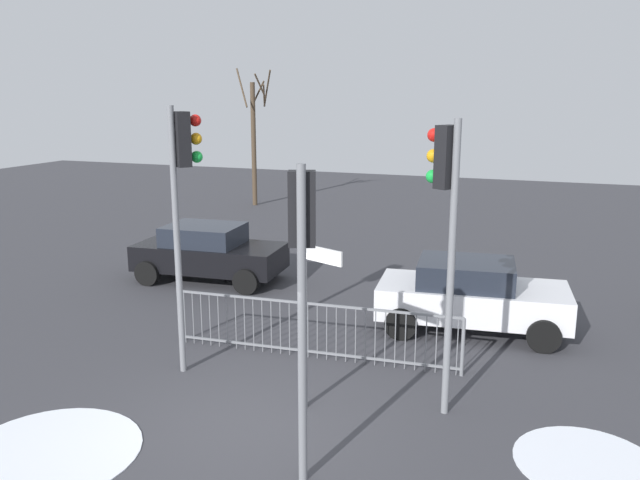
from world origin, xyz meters
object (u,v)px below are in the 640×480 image
(traffic_light_foreground_right, at_px, (302,252))
(bare_tree_left, at_px, (254,137))
(traffic_light_rear_left, at_px, (446,202))
(car_black_far, at_px, (209,252))
(direction_sign_post, at_px, (307,310))
(traffic_light_rear_right, at_px, (182,181))
(car_white_trailing, at_px, (471,294))

(traffic_light_foreground_right, bearing_deg, bare_tree_left, 98.12)
(traffic_light_rear_left, bearing_deg, car_black_far, 83.78)
(bare_tree_left, bearing_deg, direction_sign_post, -61.86)
(car_black_far, xyz_separation_m, bare_tree_left, (-3.94, 10.98, 2.20))
(direction_sign_post, xyz_separation_m, bare_tree_left, (-8.91, 16.65, 1.36))
(traffic_light_rear_right, relative_size, direction_sign_post, 1.61)
(car_black_far, bearing_deg, car_white_trailing, -15.24)
(traffic_light_rear_left, bearing_deg, traffic_light_foreground_right, -179.90)
(car_black_far, relative_size, bare_tree_left, 0.67)
(car_white_trailing, relative_size, car_black_far, 1.01)
(car_white_trailing, height_order, bare_tree_left, bare_tree_left)
(traffic_light_rear_right, relative_size, bare_tree_left, 0.79)
(traffic_light_rear_left, bearing_deg, direction_sign_post, 139.48)
(traffic_light_foreground_right, bearing_deg, direction_sign_post, 90.09)
(traffic_light_rear_left, xyz_separation_m, traffic_light_foreground_right, (-1.32, -2.31, -0.32))
(car_white_trailing, xyz_separation_m, bare_tree_left, (-10.82, 12.33, 2.20))
(traffic_light_rear_left, height_order, direction_sign_post, traffic_light_rear_left)
(traffic_light_rear_right, height_order, car_black_far, traffic_light_rear_right)
(traffic_light_rear_right, xyz_separation_m, traffic_light_foreground_right, (3.06, -2.30, -0.43))
(traffic_light_rear_right, distance_m, traffic_light_foreground_right, 3.85)
(traffic_light_rear_right, xyz_separation_m, bare_tree_left, (-6.42, 15.99, -0.40))
(traffic_light_foreground_right, xyz_separation_m, car_black_far, (-5.54, 7.31, -2.17))
(traffic_light_rear_left, distance_m, car_black_far, 8.85)
(traffic_light_rear_right, height_order, direction_sign_post, traffic_light_rear_right)
(car_black_far, height_order, bare_tree_left, bare_tree_left)
(traffic_light_foreground_right, relative_size, direction_sign_post, 1.40)
(traffic_light_foreground_right, height_order, car_black_far, traffic_light_foreground_right)
(direction_sign_post, height_order, bare_tree_left, bare_tree_left)
(direction_sign_post, relative_size, car_black_far, 0.73)
(traffic_light_rear_right, height_order, bare_tree_left, bare_tree_left)
(traffic_light_rear_right, distance_m, bare_tree_left, 17.24)
(direction_sign_post, distance_m, car_white_trailing, 4.80)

